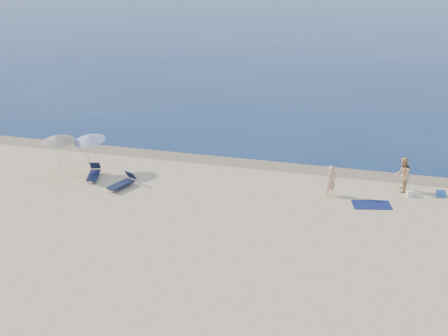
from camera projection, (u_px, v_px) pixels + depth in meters
The scene contains 11 objects.
sea at pixel (355, 6), 103.01m from camera, with size 240.00×160.00×0.01m, color #0C234B.
wet_sand_strip at pixel (292, 167), 30.94m from camera, with size 240.00×1.60×0.00m, color #847254.
person_left at pixel (331, 181), 27.26m from camera, with size 0.57×0.37×1.55m, color #E1A37E.
person_right at pixel (403, 175), 27.68m from camera, with size 0.87×0.68×1.79m, color tan.
beach_towel at pixel (372, 205), 26.56m from camera, with size 1.78×0.99×0.03m, color #0E1647.
white_bag at pixel (410, 193), 27.46m from camera, with size 0.32×0.27×0.27m, color silver.
blue_cooler at pixel (441, 194), 27.40m from camera, with size 0.42×0.30×0.30m, color blue.
umbrella_near at pixel (89, 138), 29.73m from camera, with size 2.07×2.09×2.20m.
umbrella_far at pixel (58, 138), 29.25m from camera, with size 1.79×1.80×2.31m.
lounger_left at pixel (94, 173), 29.47m from camera, with size 0.96×1.66×0.70m.
lounger_right at pixel (123, 183), 28.33m from camera, with size 1.08×1.70×0.71m.
Camera 1 is at (3.63, -9.23, 11.76)m, focal length 45.00 mm.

